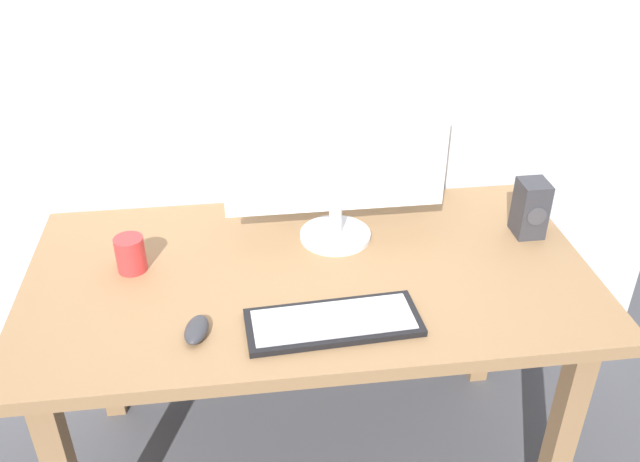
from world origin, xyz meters
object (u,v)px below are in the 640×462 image
at_px(desk, 310,298).
at_px(keyboard_primary, 333,322).
at_px(monitor, 336,164).
at_px(speaker_right, 530,208).
at_px(mouse, 197,330).
at_px(coffee_mug, 131,254).

height_order(desk, keyboard_primary, keyboard_primary).
xyz_separation_m(monitor, speaker_right, (0.55, -0.06, -0.15)).
bearing_deg(mouse, speaker_right, 31.01).
height_order(speaker_right, coffee_mug, speaker_right).
xyz_separation_m(keyboard_primary, speaker_right, (0.61, 0.34, 0.07)).
bearing_deg(monitor, speaker_right, -5.77).
relative_size(desk, speaker_right, 9.05).
bearing_deg(monitor, coffee_mug, -170.25).
relative_size(desk, mouse, 14.53).
relative_size(monitor, coffee_mug, 6.29).
distance_m(desk, coffee_mug, 0.49).
xyz_separation_m(desk, speaker_right, (0.64, 0.10, 0.17)).
xyz_separation_m(monitor, coffee_mug, (-0.56, -0.10, -0.18)).
distance_m(keyboard_primary, coffee_mug, 0.58).
relative_size(monitor, mouse, 5.96).
distance_m(keyboard_primary, mouse, 0.32).
bearing_deg(monitor, mouse, -134.66).
bearing_deg(monitor, desk, -119.66).
relative_size(keyboard_primary, coffee_mug, 4.33).
height_order(desk, speaker_right, speaker_right).
bearing_deg(mouse, monitor, 56.82).
relative_size(speaker_right, coffee_mug, 1.70).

